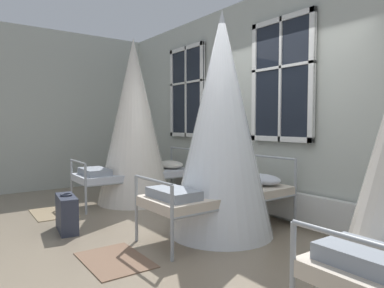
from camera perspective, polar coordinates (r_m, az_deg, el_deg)
ground at (r=4.22m, az=2.80°, el=-14.99°), size 21.05×21.05×0.00m
back_wall_with_windows at (r=4.98m, az=15.14°, el=6.38°), size 8.49×0.10×3.20m
window_bank at (r=4.89m, az=14.16°, el=0.11°), size 5.45×0.10×2.69m
cot_first at (r=5.95m, az=-9.44°, el=3.35°), size 1.25×1.96×2.75m
cot_second at (r=4.17m, az=4.87°, el=2.84°), size 1.25×1.95×2.67m
rug_first at (r=5.65m, az=-21.76°, el=-10.44°), size 0.82×0.59×0.01m
rug_second at (r=3.64m, az=-12.54°, el=-18.05°), size 0.81×0.57×0.01m
suitcase_dark at (r=4.64m, az=-19.83°, el=-10.62°), size 0.58×0.29×0.47m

